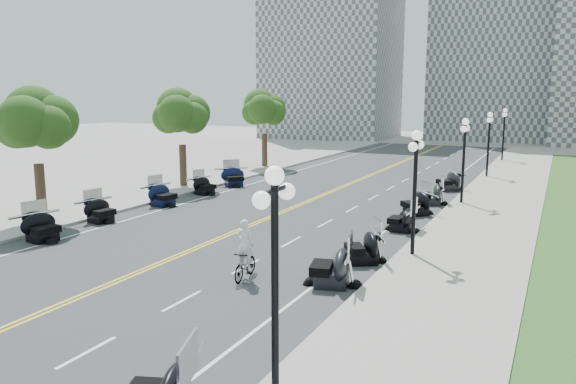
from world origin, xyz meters
The scene contains 47 objects.
ground centered at (0.00, 0.00, 0.00)m, with size 160.00×160.00×0.00m, color gray.
road centered at (0.00, 10.00, 0.00)m, with size 16.00×90.00×0.01m, color #333335.
centerline_yellow_a centered at (-0.12, 10.00, 0.01)m, with size 0.12×90.00×0.00m, color yellow.
centerline_yellow_b centered at (0.12, 10.00, 0.01)m, with size 0.12×90.00×0.00m, color yellow.
edge_line_north centered at (6.40, 10.00, 0.01)m, with size 0.12×90.00×0.00m, color white.
edge_line_south centered at (-6.40, 10.00, 0.01)m, with size 0.12×90.00×0.00m, color white.
lane_dash_4 centered at (3.20, -8.00, 0.01)m, with size 0.12×2.00×0.00m, color white.
lane_dash_5 centered at (3.20, -4.00, 0.01)m, with size 0.12×2.00×0.00m, color white.
lane_dash_6 centered at (3.20, 0.00, 0.01)m, with size 0.12×2.00×0.00m, color white.
lane_dash_7 centered at (3.20, 4.00, 0.01)m, with size 0.12×2.00×0.00m, color white.
lane_dash_8 centered at (3.20, 8.00, 0.01)m, with size 0.12×2.00×0.00m, color white.
lane_dash_9 centered at (3.20, 12.00, 0.01)m, with size 0.12×2.00×0.00m, color white.
lane_dash_10 centered at (3.20, 16.00, 0.01)m, with size 0.12×2.00×0.00m, color white.
lane_dash_11 centered at (3.20, 20.00, 0.01)m, with size 0.12×2.00×0.00m, color white.
lane_dash_12 centered at (3.20, 24.00, 0.01)m, with size 0.12×2.00×0.00m, color white.
lane_dash_13 centered at (3.20, 28.00, 0.01)m, with size 0.12×2.00×0.00m, color white.
lane_dash_14 centered at (3.20, 32.00, 0.01)m, with size 0.12×2.00×0.00m, color white.
lane_dash_15 centered at (3.20, 36.00, 0.01)m, with size 0.12×2.00×0.00m, color white.
lane_dash_16 centered at (3.20, 40.00, 0.01)m, with size 0.12×2.00×0.00m, color white.
lane_dash_17 centered at (3.20, 44.00, 0.01)m, with size 0.12×2.00×0.00m, color white.
lane_dash_18 centered at (3.20, 48.00, 0.01)m, with size 0.12×2.00×0.00m, color white.
lane_dash_19 centered at (3.20, 52.00, 0.01)m, with size 0.12×2.00×0.00m, color white.
sidewalk_north centered at (10.50, 10.00, 0.07)m, with size 5.00×90.00×0.15m, color #9E9991.
sidewalk_south centered at (-10.50, 10.00, 0.07)m, with size 5.00×90.00×0.15m, color #9E9991.
distant_block_a centered at (-18.00, 62.00, 13.00)m, with size 18.00×14.00×26.00m, color gray.
distant_block_b centered at (4.00, 68.00, 15.00)m, with size 16.00×12.00×30.00m, color gray.
street_lamp_1 centered at (8.60, -8.00, 2.60)m, with size 0.50×1.20×4.90m, color black, non-canonical shape.
street_lamp_2 centered at (8.60, 4.00, 2.60)m, with size 0.50×1.20×4.90m, color black, non-canonical shape.
street_lamp_3 centered at (8.60, 16.00, 2.60)m, with size 0.50×1.20×4.90m, color black, non-canonical shape.
street_lamp_4 centered at (8.60, 28.00, 2.60)m, with size 0.50×1.20×4.90m, color black, non-canonical shape.
street_lamp_5 centered at (8.60, 40.00, 2.60)m, with size 0.50×1.20×4.90m, color black, non-canonical shape.
tree_2 centered at (-10.00, 2.00, 4.75)m, with size 4.80×4.80×9.20m, color #235619, non-canonical shape.
tree_3 centered at (-10.00, 14.00, 4.75)m, with size 4.80×4.80×9.20m, color #235619, non-canonical shape.
tree_4 centered at (-10.00, 26.00, 4.75)m, with size 4.80×4.80×9.20m, color #235619, non-canonical shape.
motorcycle_n_5 centered at (6.93, -0.57, 0.77)m, with size 2.19×2.19×1.53m, color black, non-canonical shape.
motorcycle_n_6 centered at (7.04, 2.41, 0.70)m, with size 2.01×2.01×1.41m, color black, non-canonical shape.
motorcycle_n_7 centered at (7.11, 8.10, 0.66)m, with size 1.89×1.89×1.32m, color black, non-canonical shape.
motorcycle_n_8 centered at (6.84, 12.03, 0.73)m, with size 2.08×2.08×1.46m, color black, non-canonical shape.
motorcycle_n_9 centered at (6.99, 15.34, 0.70)m, with size 1.99×1.99×1.40m, color black, non-canonical shape.
motorcycle_n_10 centered at (7.02, 20.71, 0.75)m, with size 2.14×2.14×1.50m, color black, non-canonical shape.
motorcycle_s_5 centered at (-6.80, -0.75, 0.73)m, with size 2.07×2.07×1.45m, color black, non-canonical shape.
motorcycle_s_6 centered at (-7.24, 3.23, 0.68)m, with size 1.94×1.94×1.36m, color black, non-canonical shape.
motorcycle_s_7 centered at (-7.07, 8.02, 0.73)m, with size 2.07×2.07×1.45m, color black, non-canonical shape.
motorcycle_s_8 centered at (-7.01, 12.24, 0.65)m, with size 1.87×1.87×1.31m, color black, non-canonical shape.
motorcycle_s_9 centered at (-7.05, 15.90, 0.75)m, with size 2.14×2.14×1.50m, color black, non-canonical shape.
bicycle centered at (3.93, -1.27, 0.54)m, with size 0.50×1.78×1.07m, color #A51414.
cyclist_rider centered at (3.93, -1.27, 1.99)m, with size 0.67×0.44×1.84m, color silver.
Camera 1 is at (13.65, -17.75, 6.50)m, focal length 35.00 mm.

